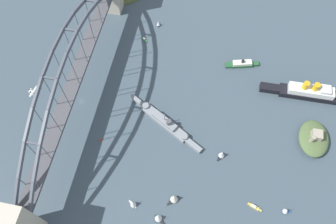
{
  "coord_description": "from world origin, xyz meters",
  "views": [
    {
      "loc": [
        136.65,
        105.92,
        269.19
      ],
      "look_at": [
        0.0,
        79.03,
        8.0
      ],
      "focal_mm": 37.09,
      "sensor_mm": 36.0,
      "label": 1
    }
  ],
  "objects_px": {
    "small_boat_3": "(174,198)",
    "small_boat_2": "(133,204)",
    "ocean_liner": "(309,92)",
    "small_boat_7": "(286,211)",
    "small_boat_8": "(158,23)",
    "fort_island_mid_harbor": "(314,138)",
    "small_boat_5": "(144,39)",
    "seaplane_taxiing_near_bridge": "(33,92)",
    "naval_cruiser": "(165,122)",
    "harbor_arch_bridge": "(74,83)",
    "small_boat_1": "(222,154)",
    "small_boat_0": "(254,207)",
    "channel_marker_buoy": "(101,140)",
    "harbor_ferry_steamer": "(242,64)",
    "small_boat_6": "(159,218)"
  },
  "relations": [
    {
      "from": "small_boat_7",
      "to": "small_boat_2",
      "type": "bearing_deg",
      "value": -81.3
    },
    {
      "from": "small_boat_1",
      "to": "fort_island_mid_harbor",
      "type": "bearing_deg",
      "value": 111.32
    },
    {
      "from": "small_boat_0",
      "to": "small_boat_3",
      "type": "height_order",
      "value": "small_boat_3"
    },
    {
      "from": "small_boat_3",
      "to": "small_boat_8",
      "type": "bearing_deg",
      "value": -164.21
    },
    {
      "from": "harbor_ferry_steamer",
      "to": "small_boat_3",
      "type": "distance_m",
      "value": 143.15
    },
    {
      "from": "ocean_liner",
      "to": "small_boat_8",
      "type": "bearing_deg",
      "value": -110.19
    },
    {
      "from": "harbor_arch_bridge",
      "to": "small_boat_3",
      "type": "distance_m",
      "value": 123.08
    },
    {
      "from": "naval_cruiser",
      "to": "small_boat_8",
      "type": "distance_m",
      "value": 111.2
    },
    {
      "from": "naval_cruiser",
      "to": "small_boat_5",
      "type": "bearing_deg",
      "value": -155.99
    },
    {
      "from": "harbor_ferry_steamer",
      "to": "small_boat_6",
      "type": "bearing_deg",
      "value": -17.26
    },
    {
      "from": "small_boat_7",
      "to": "small_boat_8",
      "type": "xyz_separation_m",
      "value": [
        -163.05,
        -132.95,
        -0.2
      ]
    },
    {
      "from": "small_boat_5",
      "to": "channel_marker_buoy",
      "type": "relative_size",
      "value": 2.78
    },
    {
      "from": "small_boat_0",
      "to": "small_boat_6",
      "type": "xyz_separation_m",
      "value": [
        22.73,
        -70.19,
        3.25
      ]
    },
    {
      "from": "small_boat_1",
      "to": "small_boat_3",
      "type": "distance_m",
      "value": 53.19
    },
    {
      "from": "small_boat_6",
      "to": "small_boat_7",
      "type": "relative_size",
      "value": 1.21
    },
    {
      "from": "fort_island_mid_harbor",
      "to": "small_boat_8",
      "type": "relative_size",
      "value": 4.85
    },
    {
      "from": "small_boat_1",
      "to": "small_boat_0",
      "type": "bearing_deg",
      "value": 39.37
    },
    {
      "from": "naval_cruiser",
      "to": "small_boat_1",
      "type": "bearing_deg",
      "value": 68.48
    },
    {
      "from": "small_boat_2",
      "to": "small_boat_6",
      "type": "distance_m",
      "value": 22.1
    },
    {
      "from": "ocean_liner",
      "to": "seaplane_taxiing_near_bridge",
      "type": "distance_m",
      "value": 247.71
    },
    {
      "from": "small_boat_7",
      "to": "seaplane_taxiing_near_bridge",
      "type": "bearing_deg",
      "value": -105.49
    },
    {
      "from": "harbor_arch_bridge",
      "to": "small_boat_7",
      "type": "xyz_separation_m",
      "value": [
        63.2,
        182.43,
        -25.97
      ]
    },
    {
      "from": "harbor_ferry_steamer",
      "to": "small_boat_1",
      "type": "distance_m",
      "value": 95.13
    },
    {
      "from": "ocean_liner",
      "to": "small_boat_5",
      "type": "relative_size",
      "value": 11.39
    },
    {
      "from": "small_boat_1",
      "to": "small_boat_2",
      "type": "relative_size",
      "value": 1.01
    },
    {
      "from": "channel_marker_buoy",
      "to": "small_boat_5",
      "type": "bearing_deg",
      "value": 174.13
    },
    {
      "from": "small_boat_3",
      "to": "small_boat_5",
      "type": "relative_size",
      "value": 1.37
    },
    {
      "from": "ocean_liner",
      "to": "fort_island_mid_harbor",
      "type": "height_order",
      "value": "ocean_liner"
    },
    {
      "from": "naval_cruiser",
      "to": "channel_marker_buoy",
      "type": "relative_size",
      "value": 26.0
    },
    {
      "from": "small_boat_7",
      "to": "naval_cruiser",
      "type": "bearing_deg",
      "value": -118.02
    },
    {
      "from": "naval_cruiser",
      "to": "small_boat_2",
      "type": "xyz_separation_m",
      "value": [
        73.11,
        -10.19,
        1.64
      ]
    },
    {
      "from": "small_boat_3",
      "to": "small_boat_8",
      "type": "distance_m",
      "value": 177.21
    },
    {
      "from": "fort_island_mid_harbor",
      "to": "small_boat_5",
      "type": "xyz_separation_m",
      "value": [
        -78.43,
        -163.22,
        -3.94
      ]
    },
    {
      "from": "naval_cruiser",
      "to": "small_boat_3",
      "type": "height_order",
      "value": "naval_cruiser"
    },
    {
      "from": "small_boat_8",
      "to": "fort_island_mid_harbor",
      "type": "bearing_deg",
      "value": 57.1
    },
    {
      "from": "small_boat_0",
      "to": "small_boat_8",
      "type": "distance_m",
      "value": 197.5
    },
    {
      "from": "small_boat_3",
      "to": "small_boat_2",
      "type": "bearing_deg",
      "value": -71.36
    },
    {
      "from": "small_boat_5",
      "to": "fort_island_mid_harbor",
      "type": "bearing_deg",
      "value": 64.33
    },
    {
      "from": "ocean_liner",
      "to": "small_boat_0",
      "type": "distance_m",
      "value": 116.35
    },
    {
      "from": "ocean_liner",
      "to": "naval_cruiser",
      "type": "distance_m",
      "value": 131.55
    },
    {
      "from": "small_boat_0",
      "to": "small_boat_7",
      "type": "height_order",
      "value": "small_boat_7"
    },
    {
      "from": "ocean_liner",
      "to": "small_boat_7",
      "type": "height_order",
      "value": "ocean_liner"
    },
    {
      "from": "harbor_arch_bridge",
      "to": "small_boat_8",
      "type": "distance_m",
      "value": 114.47
    },
    {
      "from": "naval_cruiser",
      "to": "ocean_liner",
      "type": "bearing_deg",
      "value": 113.6
    },
    {
      "from": "small_boat_0",
      "to": "small_boat_1",
      "type": "relative_size",
      "value": 1.19
    },
    {
      "from": "small_boat_0",
      "to": "harbor_ferry_steamer",
      "type": "bearing_deg",
      "value": -170.36
    },
    {
      "from": "small_boat_3",
      "to": "small_boat_1",
      "type": "bearing_deg",
      "value": 143.71
    },
    {
      "from": "small_boat_1",
      "to": "small_boat_8",
      "type": "relative_size",
      "value": 1.36
    },
    {
      "from": "small_boat_8",
      "to": "harbor_arch_bridge",
      "type": "bearing_deg",
      "value": -26.36
    },
    {
      "from": "small_boat_8",
      "to": "small_boat_5",
      "type": "bearing_deg",
      "value": -26.3
    }
  ]
}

